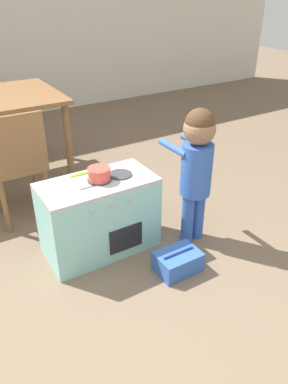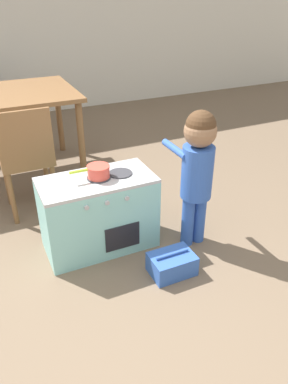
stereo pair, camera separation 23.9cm
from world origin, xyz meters
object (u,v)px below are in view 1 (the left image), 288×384
at_px(child_figure, 197,159).
at_px(dining_chair_near, 18,165).
at_px(toy_pot, 99,173).
at_px(play_kitchen, 99,216).
at_px(toy_basket, 178,261).

bearing_deg(child_figure, dining_chair_near, 137.67).
xyz_separation_m(toy_pot, dining_chair_near, (-0.34, 0.60, -0.10)).
bearing_deg(play_kitchen, toy_pot, 1.88).
bearing_deg(toy_pot, child_figure, -21.71).
height_order(play_kitchen, toy_basket, play_kitchen).
distance_m(child_figure, toy_basket, 0.64).
relative_size(toy_pot, child_figure, 0.27).
bearing_deg(toy_pot, play_kitchen, -178.12).
bearing_deg(child_figure, toy_pot, 158.29).
bearing_deg(toy_pot, toy_basket, -57.34).
xyz_separation_m(play_kitchen, toy_basket, (0.30, -0.45, -0.19)).
height_order(play_kitchen, dining_chair_near, dining_chair_near).
bearing_deg(toy_pot, dining_chair_near, 119.47).
height_order(play_kitchen, child_figure, child_figure).
distance_m(toy_pot, toy_basket, 0.72).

